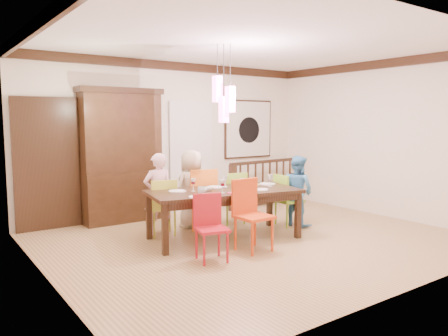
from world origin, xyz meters
TOP-DOWN VIEW (x-y plane):
  - floor at (0.00, 0.00)m, footprint 6.00×6.00m
  - ceiling at (0.00, 0.00)m, footprint 6.00×6.00m
  - wall_back at (0.00, 2.50)m, footprint 6.00×0.00m
  - wall_left at (-3.00, 0.00)m, footprint 0.00×5.00m
  - wall_right at (3.00, 0.00)m, footprint 0.00×5.00m
  - crown_molding at (0.00, 0.00)m, footprint 6.00×5.00m
  - panel_door at (-2.40, 2.45)m, footprint 1.04×0.07m
  - white_doorway at (0.35, 2.46)m, footprint 0.97×0.05m
  - painting at (1.80, 2.46)m, footprint 1.25×0.06m
  - pendant_cluster at (-0.37, 0.31)m, footprint 0.27×0.21m
  - dining_table at (-0.38, 0.31)m, footprint 2.41×1.44m
  - chair_far_left at (-1.04, 1.04)m, footprint 0.48×0.48m
  - chair_far_mid at (-0.33, 1.04)m, footprint 0.55×0.55m
  - chair_far_right at (0.31, 1.05)m, footprint 0.47×0.47m
  - chair_near_left at (-1.11, -0.48)m, footprint 0.47×0.47m
  - chair_near_mid at (-0.39, -0.44)m, footprint 0.46×0.46m
  - chair_end_right at (1.03, 0.36)m, footprint 0.43×0.43m
  - china_hutch at (-1.18, 2.30)m, footprint 1.49×0.46m
  - balustrade at (1.99, 1.95)m, footprint 2.22×0.26m
  - person_far_left at (-1.06, 1.13)m, footprint 0.49×0.35m
  - person_far_mid at (-0.40, 1.20)m, footprint 0.68×0.48m
  - person_end_right at (1.14, 0.27)m, footprint 0.51×0.62m
  - serving_bowl at (-0.05, 0.15)m, footprint 0.36×0.36m
  - small_bowl at (-0.64, 0.36)m, footprint 0.22×0.22m
  - cup_left at (-0.85, 0.17)m, footprint 0.17×0.17m
  - cup_right at (0.16, 0.53)m, footprint 0.12×0.12m
  - plate_far_left at (-1.03, 0.57)m, footprint 0.26×0.26m
  - plate_far_mid at (-0.35, 0.56)m, footprint 0.26×0.26m
  - plate_far_right at (0.27, 0.63)m, footprint 0.26×0.26m
  - plate_near_left at (-1.03, -0.02)m, footprint 0.26×0.26m
  - plate_near_mid at (0.05, -0.02)m, footprint 0.26×0.26m
  - plate_end_right at (0.53, 0.36)m, footprint 0.26×0.26m
  - wine_glass_a at (-0.82, 0.46)m, footprint 0.08×0.08m
  - wine_glass_b at (-0.20, 0.52)m, footprint 0.08×0.08m
  - wine_glass_c at (-0.55, 0.09)m, footprint 0.08×0.08m
  - wine_glass_d at (0.42, 0.16)m, footprint 0.08×0.08m
  - napkin at (-0.44, -0.06)m, footprint 0.18×0.14m

SIDE VIEW (x-z plane):
  - floor at x=0.00m, z-range 0.00..0.00m
  - chair_near_left at x=-1.11m, z-range 0.06..0.91m
  - balustrade at x=1.99m, z-range 0.02..0.98m
  - chair_end_right at x=1.03m, z-range 0.06..0.94m
  - chair_far_left at x=-1.04m, z-range 0.06..0.95m
  - chair_far_right at x=0.31m, z-range 0.07..0.97m
  - chair_near_mid at x=-0.39m, z-range 0.07..1.05m
  - chair_far_mid at x=-0.33m, z-range 0.07..1.08m
  - person_end_right at x=1.14m, z-range 0.00..1.20m
  - person_far_left at x=-1.06m, z-range 0.00..1.29m
  - person_far_mid at x=-0.40m, z-range 0.00..1.30m
  - dining_table at x=-0.38m, z-range 0.30..1.05m
  - plate_far_left at x=-1.03m, z-range 0.75..0.76m
  - plate_far_mid at x=-0.35m, z-range 0.75..0.76m
  - plate_far_right at x=0.27m, z-range 0.75..0.76m
  - plate_near_left at x=-1.03m, z-range 0.75..0.76m
  - plate_near_mid at x=0.05m, z-range 0.75..0.76m
  - plate_end_right at x=0.53m, z-range 0.75..0.76m
  - napkin at x=-0.44m, z-range 0.75..0.76m
  - small_bowl at x=-0.64m, z-range 0.75..0.81m
  - serving_bowl at x=-0.05m, z-range 0.75..0.83m
  - cup_left at x=-0.85m, z-range 0.75..0.85m
  - cup_right at x=0.16m, z-range 0.75..0.85m
  - wine_glass_a at x=-0.82m, z-range 0.75..0.94m
  - wine_glass_b at x=-0.20m, z-range 0.75..0.94m
  - wine_glass_c at x=-0.55m, z-range 0.75..0.94m
  - wine_glass_d at x=0.42m, z-range 0.75..0.94m
  - panel_door at x=-2.40m, z-range -0.07..2.17m
  - white_doorway at x=0.35m, z-range -0.06..2.16m
  - china_hutch at x=-1.18m, z-range 0.00..2.36m
  - wall_back at x=0.00m, z-range -1.55..4.45m
  - wall_left at x=-3.00m, z-range -1.05..3.95m
  - wall_right at x=3.00m, z-range -1.05..3.95m
  - painting at x=1.80m, z-range 0.97..2.22m
  - pendant_cluster at x=-0.37m, z-range 1.54..2.68m
  - crown_molding at x=0.00m, z-range 2.74..2.90m
  - ceiling at x=0.00m, z-range 2.90..2.90m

